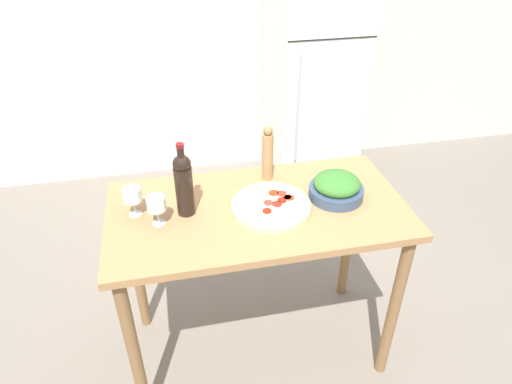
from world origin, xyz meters
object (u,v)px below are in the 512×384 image
(wine_glass_near, at_px, (156,205))
(wine_glass_far, at_px, (132,196))
(pepper_mill, at_px, (268,154))
(homemade_pizza, at_px, (271,206))
(salad_bowl, at_px, (337,187))
(wine_bottle, at_px, (184,183))
(refrigerator, at_px, (313,78))

(wine_glass_near, xyz_separation_m, wine_glass_far, (-0.10, 0.09, 0.00))
(pepper_mill, xyz_separation_m, homemade_pizza, (-0.04, -0.26, -0.12))
(salad_bowl, bearing_deg, pepper_mill, 140.10)
(homemade_pizza, bearing_deg, pepper_mill, 80.52)
(wine_bottle, bearing_deg, pepper_mill, 26.39)
(wine_bottle, height_order, pepper_mill, wine_bottle)
(wine_glass_near, bearing_deg, refrigerator, 53.84)
(wine_glass_near, xyz_separation_m, homemade_pizza, (0.50, 0.00, -0.08))
(salad_bowl, height_order, homemade_pizza, salad_bowl)
(wine_bottle, bearing_deg, wine_glass_near, -155.26)
(refrigerator, bearing_deg, homemade_pizza, -113.70)
(wine_bottle, xyz_separation_m, pepper_mill, (0.42, 0.21, -0.02))
(wine_bottle, height_order, wine_glass_far, wine_bottle)
(wine_bottle, relative_size, pepper_mill, 1.22)
(wine_bottle, height_order, homemade_pizza, wine_bottle)
(salad_bowl, bearing_deg, wine_bottle, 178.15)
(refrigerator, height_order, wine_glass_far, refrigerator)
(wine_bottle, relative_size, wine_glass_far, 2.53)
(refrigerator, distance_m, salad_bowl, 1.72)
(wine_bottle, bearing_deg, wine_glass_far, 172.08)
(wine_glass_near, bearing_deg, homemade_pizza, 0.06)
(wine_glass_far, bearing_deg, wine_glass_near, -41.62)
(wine_glass_far, xyz_separation_m, salad_bowl, (0.91, -0.05, -0.05))
(refrigerator, relative_size, homemade_pizza, 5.07)
(wine_glass_far, bearing_deg, wine_bottle, -7.92)
(refrigerator, relative_size, wine_bottle, 5.30)
(pepper_mill, relative_size, salad_bowl, 1.11)
(wine_glass_far, height_order, pepper_mill, pepper_mill)
(homemade_pizza, bearing_deg, wine_glass_near, -179.94)
(pepper_mill, bearing_deg, salad_bowl, -39.90)
(wine_glass_near, distance_m, pepper_mill, 0.60)
(refrigerator, bearing_deg, wine_glass_far, -129.76)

